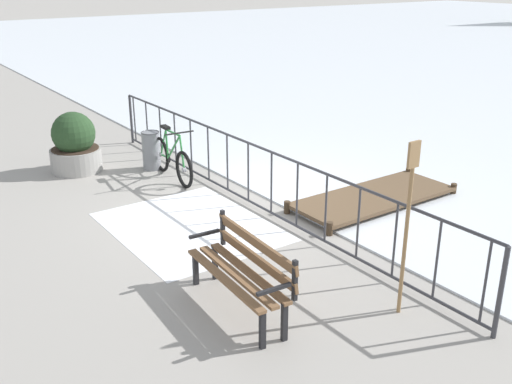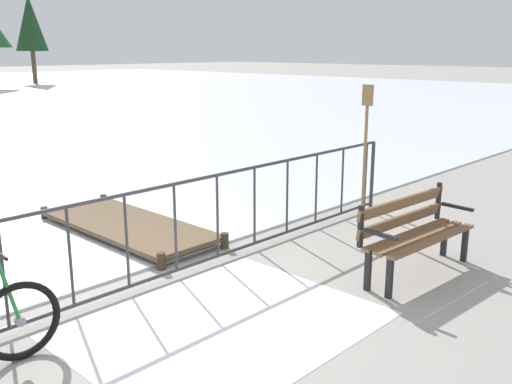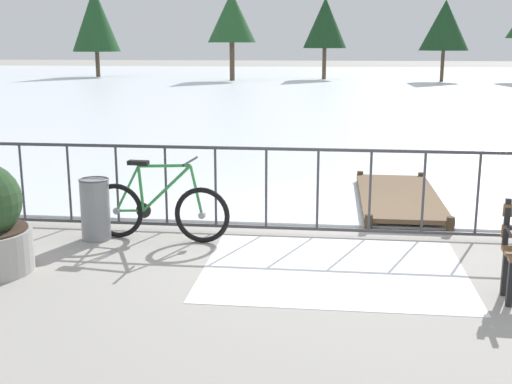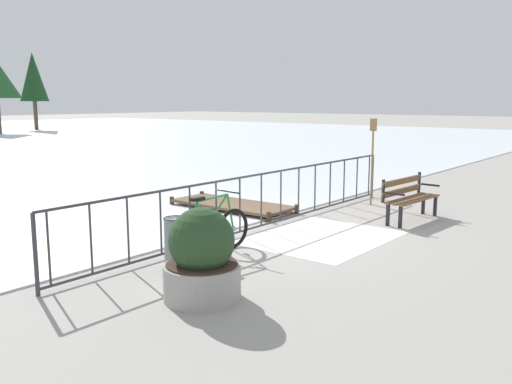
% 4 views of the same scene
% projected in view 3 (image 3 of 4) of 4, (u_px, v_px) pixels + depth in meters
% --- Properties ---
extents(ground_plane, '(160.00, 160.00, 0.00)m').
position_uv_depth(ground_plane, '(317.00, 235.00, 7.87)').
color(ground_plane, '#9E9991').
extents(frozen_pond, '(80.00, 56.00, 0.03)m').
position_uv_depth(frozen_pond, '(331.00, 85.00, 35.36)').
color(frozen_pond, silver).
rests_on(frozen_pond, ground).
extents(snow_patch, '(2.67, 2.12, 0.01)m').
position_uv_depth(snow_patch, '(334.00, 269.00, 6.69)').
color(snow_patch, white).
rests_on(snow_patch, ground).
extents(railing_fence, '(9.06, 0.06, 1.07)m').
position_uv_depth(railing_fence, '(318.00, 190.00, 7.75)').
color(railing_fence, '#38383D').
rests_on(railing_fence, ground).
extents(bicycle_near_railing, '(1.71, 0.52, 0.97)m').
position_uv_depth(bicycle_near_railing, '(158.00, 210.00, 7.61)').
color(bicycle_near_railing, black).
rests_on(bicycle_near_railing, ground).
extents(trash_bin, '(0.35, 0.35, 0.73)m').
position_uv_depth(trash_bin, '(95.00, 209.00, 7.65)').
color(trash_bin, gray).
rests_on(trash_bin, ground).
extents(wooden_dock, '(1.10, 2.90, 0.20)m').
position_uv_depth(wooden_dock, '(398.00, 196.00, 9.36)').
color(wooden_dock, brown).
rests_on(wooden_dock, ground).
extents(tree_far_west, '(3.17, 3.17, 5.90)m').
position_uv_depth(tree_far_west, '(95.00, 20.00, 43.35)').
color(tree_far_west, brown).
rests_on(tree_far_west, ground).
extents(tree_east_mid, '(2.71, 2.71, 5.04)m').
position_uv_depth(tree_east_mid, '(325.00, 23.00, 40.44)').
color(tree_east_mid, brown).
rests_on(tree_east_mid, ground).
extents(tree_far_east, '(2.91, 2.91, 5.29)m').
position_uv_depth(tree_far_east, '(232.00, 17.00, 38.99)').
color(tree_far_east, brown).
rests_on(tree_far_east, ground).
extents(tree_extra, '(2.87, 2.87, 4.73)m').
position_uv_depth(tree_extra, '(445.00, 25.00, 37.98)').
color(tree_extra, brown).
rests_on(tree_extra, ground).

